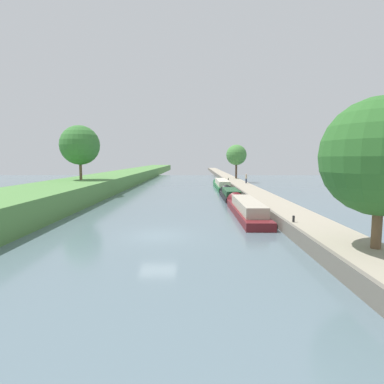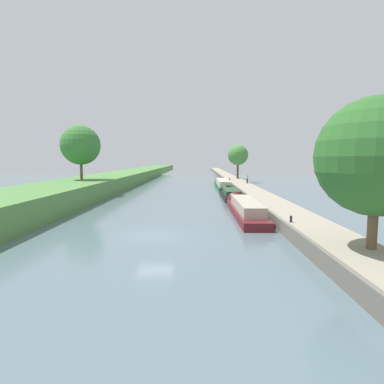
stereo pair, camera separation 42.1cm
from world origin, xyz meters
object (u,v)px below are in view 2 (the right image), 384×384
(narrowboat_green, at_px, (222,184))
(narrowboat_black, at_px, (230,194))
(mooring_bollard_far, at_px, (230,179))
(mooring_bollard_near, at_px, (291,219))
(person_walking, at_px, (247,178))
(narrowboat_maroon, at_px, (244,208))

(narrowboat_green, bearing_deg, narrowboat_black, -90.23)
(mooring_bollard_far, bearing_deg, narrowboat_black, -95.47)
(mooring_bollard_near, bearing_deg, person_walking, 86.17)
(narrowboat_maroon, bearing_deg, person_walking, 80.74)
(narrowboat_black, relative_size, narrowboat_green, 0.64)
(narrowboat_green, xyz_separation_m, mooring_bollard_near, (2.00, -35.39, 0.49))
(person_walking, xyz_separation_m, mooring_bollard_far, (-2.32, 7.86, -0.65))
(narrowboat_green, relative_size, mooring_bollard_far, 36.44)
(narrowboat_black, relative_size, mooring_bollard_near, 23.22)
(narrowboat_maroon, relative_size, mooring_bollard_far, 32.22)
(narrowboat_black, bearing_deg, narrowboat_green, 89.77)
(narrowboat_black, distance_m, mooring_bollard_far, 21.53)
(person_walking, bearing_deg, narrowboat_maroon, -99.26)
(narrowboat_black, xyz_separation_m, mooring_bollard_near, (2.05, -21.10, 0.63))
(narrowboat_green, bearing_deg, mooring_bollard_near, -86.77)
(narrowboat_maroon, relative_size, person_walking, 8.73)
(mooring_bollard_near, bearing_deg, narrowboat_black, 95.55)
(narrowboat_black, height_order, mooring_bollard_near, mooring_bollard_near)
(narrowboat_black, relative_size, mooring_bollard_far, 23.22)
(narrowboat_maroon, height_order, mooring_bollard_far, narrowboat_maroon)
(narrowboat_maroon, xyz_separation_m, narrowboat_green, (0.02, 27.31, 0.02))
(person_walking, bearing_deg, mooring_bollard_near, -93.83)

